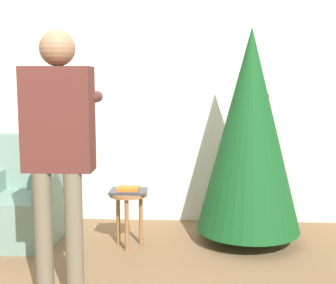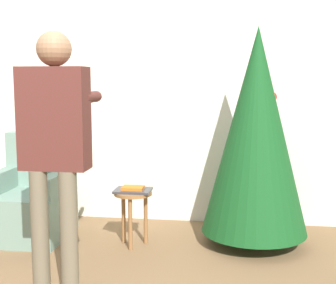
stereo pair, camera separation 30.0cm
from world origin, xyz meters
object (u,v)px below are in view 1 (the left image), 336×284
at_px(christmas_tree, 250,131).
at_px(armchair, 23,205).
at_px(person_standing, 58,138).
at_px(side_stool, 128,203).

relative_size(christmas_tree, armchair, 2.01).
height_order(christmas_tree, person_standing, christmas_tree).
distance_m(christmas_tree, armchair, 2.18).
bearing_deg(person_standing, side_stool, 71.67).
bearing_deg(person_standing, christmas_tree, 39.63).
bearing_deg(christmas_tree, side_stool, -170.40).
relative_size(armchair, person_standing, 0.54).
height_order(armchair, side_stool, armchair).
bearing_deg(armchair, side_stool, -6.83).
bearing_deg(christmas_tree, armchair, -178.30).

